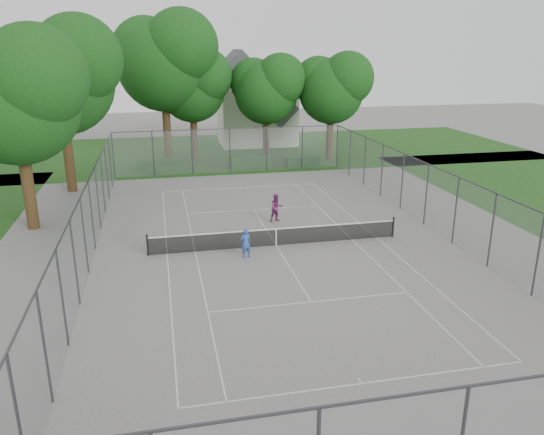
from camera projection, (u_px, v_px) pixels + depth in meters
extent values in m
plane|color=slate|center=(276.00, 246.00, 27.07)|extent=(120.00, 120.00, 0.00)
cube|color=#184012|center=(218.00, 151.00, 51.25)|extent=(60.00, 20.00, 0.00)
cube|color=silver|center=(362.00, 383.00, 16.02)|extent=(10.97, 0.06, 0.01)
cube|color=silver|center=(240.00, 188.00, 38.12)|extent=(10.97, 0.06, 0.01)
cube|color=silver|center=(167.00, 254.00, 25.97)|extent=(0.06, 23.77, 0.01)
cube|color=silver|center=(377.00, 238.00, 28.17)|extent=(0.06, 23.77, 0.01)
cube|color=silver|center=(195.00, 252.00, 26.25)|extent=(0.06, 23.77, 0.01)
cube|color=silver|center=(352.00, 240.00, 27.90)|extent=(0.06, 23.77, 0.01)
cube|color=silver|center=(311.00, 302.00, 21.12)|extent=(8.23, 0.06, 0.01)
cube|color=silver|center=(254.00, 210.00, 33.02)|extent=(8.23, 0.06, 0.01)
cube|color=silver|center=(276.00, 246.00, 27.07)|extent=(0.06, 12.80, 0.01)
cube|color=silver|center=(360.00, 381.00, 16.16)|extent=(0.06, 0.30, 0.01)
cube|color=silver|center=(240.00, 188.00, 37.98)|extent=(0.06, 0.30, 0.01)
cylinder|color=black|center=(148.00, 245.00, 25.62)|extent=(0.10, 0.10, 1.10)
cylinder|color=black|center=(393.00, 227.00, 28.18)|extent=(0.10, 0.10, 1.10)
cube|color=black|center=(276.00, 237.00, 26.94)|extent=(12.67, 0.01, 0.86)
cube|color=white|center=(276.00, 229.00, 26.79)|extent=(12.77, 0.03, 0.06)
cube|color=white|center=(276.00, 238.00, 26.94)|extent=(0.05, 0.02, 0.88)
cylinder|color=#38383D|center=(113.00, 155.00, 40.53)|extent=(0.08, 0.08, 3.50)
cylinder|color=#38383D|center=(337.00, 146.00, 44.14)|extent=(0.08, 0.08, 3.50)
cube|color=slate|center=(230.00, 151.00, 42.34)|extent=(18.00, 0.02, 3.50)
cube|color=slate|center=(88.00, 225.00, 24.73)|extent=(0.02, 34.00, 3.50)
cube|color=slate|center=(440.00, 202.00, 28.34)|extent=(0.02, 34.00, 3.50)
cube|color=#38383D|center=(469.00, 386.00, 10.19)|extent=(18.00, 0.05, 0.05)
cube|color=#38383D|center=(229.00, 129.00, 41.80)|extent=(18.00, 0.05, 0.05)
cube|color=#38383D|center=(84.00, 189.00, 24.19)|extent=(0.05, 34.00, 0.05)
cube|color=#38383D|center=(443.00, 170.00, 27.80)|extent=(0.05, 34.00, 0.05)
cylinder|color=#372514|center=(167.00, 130.00, 46.51)|extent=(0.68, 0.68, 5.44)
sphere|color=#0F3810|center=(163.00, 65.00, 44.83)|extent=(7.74, 7.74, 7.74)
sphere|color=#0F3810|center=(181.00, 46.00, 43.59)|extent=(6.19, 6.19, 6.19)
sphere|color=#0F3810|center=(146.00, 51.00, 45.10)|extent=(5.80, 5.80, 5.80)
cylinder|color=#372514|center=(194.00, 135.00, 47.76)|extent=(0.62, 0.62, 4.08)
sphere|color=#0F3810|center=(192.00, 89.00, 46.50)|extent=(5.80, 5.80, 5.80)
sphere|color=#0F3810|center=(206.00, 76.00, 45.57)|extent=(4.64, 4.64, 4.64)
sphere|color=#0F3810|center=(179.00, 79.00, 46.70)|extent=(4.35, 4.35, 4.35)
cylinder|color=#372514|center=(266.00, 137.00, 47.46)|extent=(0.61, 0.61, 3.92)
sphere|color=#0F3810|center=(266.00, 92.00, 46.25)|extent=(5.57, 5.57, 5.57)
sphere|color=#0F3810|center=(281.00, 79.00, 45.36)|extent=(4.46, 4.46, 4.46)
sphere|color=#0F3810|center=(254.00, 82.00, 46.45)|extent=(4.18, 4.18, 4.18)
cylinder|color=#372514|center=(330.00, 137.00, 47.29)|extent=(0.62, 0.62, 3.98)
sphere|color=#0F3810|center=(331.00, 91.00, 46.06)|extent=(5.67, 5.67, 5.67)
sphere|color=#0F3810|center=(348.00, 78.00, 45.14)|extent=(4.53, 4.53, 4.53)
sphere|color=#0F3810|center=(318.00, 81.00, 46.26)|extent=(4.25, 4.25, 4.25)
cylinder|color=#372514|center=(69.00, 156.00, 36.51)|extent=(0.66, 0.66, 5.01)
sphere|color=#0F3810|center=(60.00, 81.00, 34.96)|extent=(7.13, 7.13, 7.13)
sphere|color=#0F3810|center=(78.00, 59.00, 33.81)|extent=(5.71, 5.71, 5.71)
sphere|color=#0F3810|center=(40.00, 64.00, 35.21)|extent=(5.35, 5.35, 5.35)
cylinder|color=#372514|center=(28.00, 188.00, 28.99)|extent=(0.65, 0.65, 4.64)
sphere|color=#0F3810|center=(16.00, 102.00, 27.56)|extent=(6.60, 6.60, 6.60)
sphere|color=#0F3810|center=(35.00, 77.00, 26.50)|extent=(5.28, 5.28, 5.28)
cube|color=#154115|center=(161.00, 165.00, 43.16)|extent=(3.69, 1.11, 0.92)
cube|color=#154115|center=(251.00, 162.00, 44.15)|extent=(3.32, 0.95, 1.04)
cube|color=#154115|center=(302.00, 161.00, 44.83)|extent=(2.78, 1.02, 0.83)
cube|color=silver|center=(257.00, 116.00, 54.44)|extent=(7.57, 5.68, 5.68)
cube|color=#46464A|center=(256.00, 88.00, 53.56)|extent=(7.49, 5.87, 7.49)
imported|color=#2C52A7|center=(246.00, 243.00, 25.38)|extent=(0.61, 0.48, 1.47)
imported|color=#712561|center=(277.00, 208.00, 30.59)|extent=(0.93, 0.80, 1.63)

